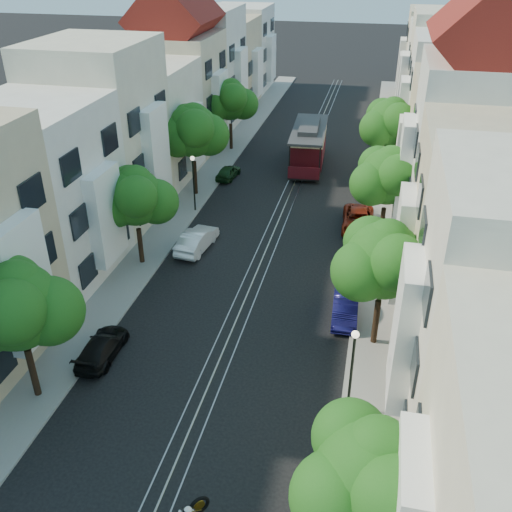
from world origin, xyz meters
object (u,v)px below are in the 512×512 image
Objects in this scene: cable_car at (309,143)px; tree_w_a at (18,308)px; lamp_east at (353,360)px; parked_car_w_mid at (197,240)px; parked_car_e_far at (358,220)px; parked_car_w_far at (228,172)px; tree_w_c at (193,132)px; tree_e_c at (389,178)px; tree_e_a at (374,479)px; tree_w_d at (231,101)px; tree_e_d at (391,124)px; parked_car_w_near at (102,347)px; tree_e_b at (385,262)px; tree_w_b at (136,199)px; lamp_west at (193,175)px; parked_car_e_mid at (345,308)px.

tree_w_a is at bearing -106.91° from cable_car.
parked_car_w_mid is at bearing 130.58° from lamp_east.
parked_car_w_far is at bearing 144.79° from parked_car_e_far.
parked_car_e_far is (12.74, -3.24, -4.42)m from tree_w_c.
tree_e_c is at bearing 151.19° from parked_car_w_far.
tree_e_a is 7.26m from lamp_east.
tree_w_d reaches higher than parked_car_w_mid.
tree_e_d is 13.72m from parked_car_w_far.
parked_car_e_far is at bearing 133.28° from tree_e_c.
tree_e_c is at bearing -19.15° from tree_w_c.
cable_car reaches higher than parked_car_w_far.
tree_e_c is 1.71× the size of parked_car_w_near.
tree_e_b is 1.07× the size of tree_w_b.
parked_car_w_far is at bearing 84.20° from lamp_west.
tree_e_a is 0.94× the size of tree_e_b.
tree_e_c is at bearing -8.49° from lamp_west.
parked_car_w_far is at bearing 122.85° from tree_e_b.
tree_w_a reaches higher than parked_car_w_near.
tree_e_b is 18.90m from lamp_west.
tree_e_d is at bearing 77.15° from parked_car_e_far.
tree_w_a is at bearing -90.00° from tree_w_c.
parked_car_w_near is at bearing -130.93° from tree_e_c.
cable_car is (7.64, 19.32, -2.36)m from tree_w_b.
cable_car is 2.38× the size of parked_car_w_near.
parked_car_e_mid is at bearing 157.53° from parked_car_w_mid.
cable_car is (7.64, 31.32, -2.70)m from tree_w_a.
tree_e_b is 14.45m from parked_car_w_mid.
parked_car_w_far is at bearing 119.31° from parked_car_e_mid.
tree_e_c reaches higher than parked_car_w_near.
tree_w_c is (-14.40, 28.00, 0.67)m from tree_e_a.
tree_e_b and tree_w_a have the same top height.
tree_w_b is 5.26m from parked_car_w_mid.
tree_w_c is at bearing 129.57° from parked_car_e_mid.
tree_e_c is at bearing -48.01° from tree_w_d.
tree_e_b is (0.00, 12.00, 0.34)m from tree_e_a.
parked_car_e_far is at bearing -69.39° from cable_car.
parked_car_w_near is 0.92× the size of parked_car_w_mid.
parked_car_e_far is at bearing 93.84° from tree_e_a.
parked_car_w_far is (-12.86, 8.91, -4.05)m from tree_e_c.
tree_e_c is at bearing -90.00° from tree_e_d.
tree_w_c is at bearing -157.38° from tree_e_d.
tree_e_c reaches higher than parked_car_e_far.
tree_e_a is 14.55m from parked_car_e_mid.
tree_w_a is at bearing 92.65° from parked_car_w_far.
tree_e_c is 0.72× the size of cable_car.
tree_w_d reaches higher than parked_car_w_far.
cable_car is 2.42× the size of parked_car_e_mid.
parked_car_w_mid is (-11.66, 7.52, -4.05)m from tree_e_b.
parked_car_e_far reaches higher than parked_car_w_near.
tree_w_c reaches higher than parked_car_w_mid.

